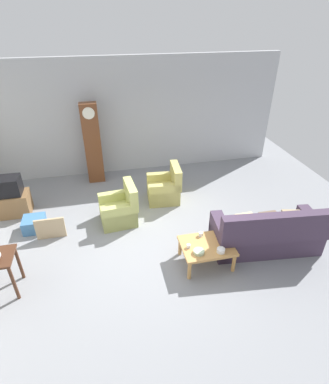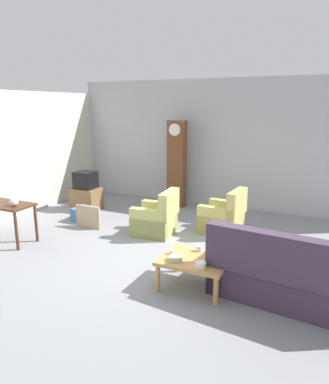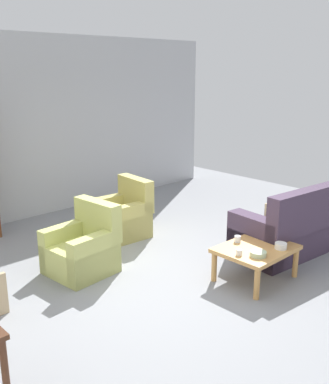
{
  "view_description": "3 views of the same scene",
  "coord_description": "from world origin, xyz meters",
  "views": [
    {
      "loc": [
        -0.95,
        -4.78,
        4.19
      ],
      "look_at": [
        0.23,
        0.54,
        0.9
      ],
      "focal_mm": 28.41,
      "sensor_mm": 36.0,
      "label": 1
    },
    {
      "loc": [
        2.39,
        -5.14,
        2.56
      ],
      "look_at": [
        -0.37,
        0.64,
        0.99
      ],
      "focal_mm": 33.25,
      "sensor_mm": 36.0,
      "label": 2
    },
    {
      "loc": [
        -3.7,
        -3.73,
        2.62
      ],
      "look_at": [
        0.19,
        0.35,
        1.05
      ],
      "focal_mm": 41.85,
      "sensor_mm": 36.0,
      "label": 3
    }
  ],
  "objects": [
    {
      "name": "ground_plane",
      "position": [
        0.0,
        0.0,
        0.0
      ],
      "size": [
        10.4,
        10.4,
        0.0
      ],
      "primitive_type": "plane",
      "color": "gray"
    },
    {
      "name": "cup_blue_rimmed",
      "position": [
        0.73,
        -0.46,
        0.48
      ],
      "size": [
        0.08,
        0.08,
        0.08
      ],
      "primitive_type": "cylinder",
      "color": "silver",
      "rests_on": "coffee_table_wood"
    },
    {
      "name": "coffee_table_wood",
      "position": [
        0.76,
        -0.73,
        0.37
      ],
      "size": [
        0.96,
        0.76,
        0.44
      ],
      "color": "tan",
      "rests_on": "ground_plane"
    },
    {
      "name": "armchair_olive_near",
      "position": [
        -0.71,
        0.97,
        0.31
      ],
      "size": [
        0.85,
        0.83,
        0.92
      ],
      "color": "#B7BC66",
      "rests_on": "ground_plane"
    },
    {
      "name": "armchair_olive_far",
      "position": [
        0.49,
        1.65,
        0.31
      ],
      "size": [
        0.85,
        0.82,
        0.92
      ],
      "color": "tan",
      "rests_on": "ground_plane"
    },
    {
      "name": "garage_door_wall",
      "position": [
        0.0,
        3.6,
        1.6
      ],
      "size": [
        8.4,
        0.16,
        3.2
      ],
      "primitive_type": "cube",
      "color": "#ADAFB5",
      "rests_on": "ground_plane"
    },
    {
      "name": "couch_floral",
      "position": [
        2.05,
        -0.61,
        0.36
      ],
      "size": [
        2.18,
        1.09,
        1.04
      ],
      "color": "#423347",
      "rests_on": "ground_plane"
    },
    {
      "name": "cup_white_porcelain",
      "position": [
        0.4,
        -0.73,
        0.47
      ],
      "size": [
        0.07,
        0.07,
        0.07
      ],
      "primitive_type": "cylinder",
      "color": "white",
      "rests_on": "coffee_table_wood"
    },
    {
      "name": "bowl_white_stacked",
      "position": [
        0.93,
        -0.97,
        0.47
      ],
      "size": [
        0.15,
        0.15,
        0.08
      ],
      "primitive_type": "cylinder",
      "color": "white",
      "rests_on": "coffee_table_wood"
    },
    {
      "name": "bowl_shallow_green",
      "position": [
        0.54,
        -0.91,
        0.47
      ],
      "size": [
        0.2,
        0.2,
        0.06
      ],
      "primitive_type": "cylinder",
      "color": "#B2C69E",
      "rests_on": "coffee_table_wood"
    }
  ]
}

